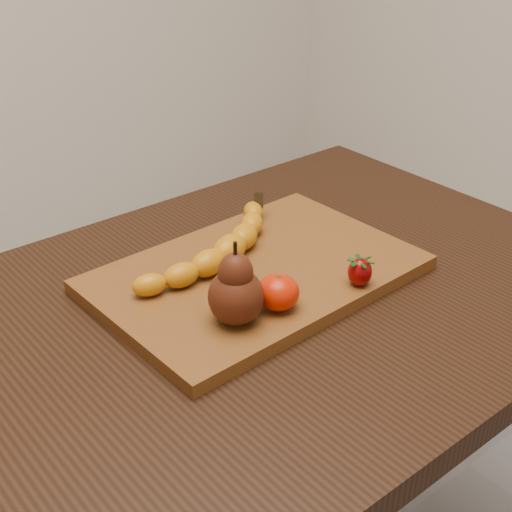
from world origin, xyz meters
TOP-DOWN VIEW (x-y plane):
  - table at (0.00, 0.00)m, footprint 1.00×0.70m
  - cutting_board at (0.02, 0.04)m, footprint 0.46×0.31m
  - banana at (-0.00, 0.08)m, footprint 0.27×0.15m
  - pear at (-0.09, -0.05)m, footprint 0.09×0.09m
  - mandarin at (-0.03, -0.06)m, footprint 0.07×0.07m
  - strawberry at (0.10, -0.09)m, footprint 0.03×0.03m

SIDE VIEW (x-z plane):
  - table at x=0.00m, z-range 0.28..1.04m
  - cutting_board at x=0.02m, z-range 0.76..0.78m
  - banana at x=0.00m, z-range 0.78..0.82m
  - strawberry at x=0.10m, z-range 0.78..0.82m
  - mandarin at x=-0.03m, z-range 0.78..0.83m
  - pear at x=-0.09m, z-range 0.78..0.89m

